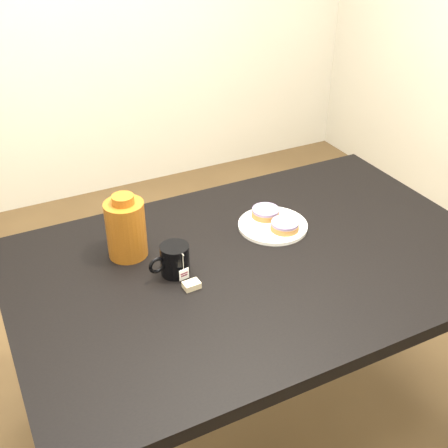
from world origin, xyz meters
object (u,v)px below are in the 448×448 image
object	(u,v)px
bagel_package	(126,228)
plate	(273,225)
bagel_back	(266,212)
table	(256,281)
teabag_pouch	(192,285)
bagel_front	(285,226)
mug	(174,260)

from	to	relation	value
bagel_package	plate	bearing A→B (deg)	-7.99
bagel_back	bagel_package	xyz separation A→B (m)	(-0.46, 0.01, 0.06)
table	plate	xyz separation A→B (m)	(0.13, 0.13, 0.09)
table	teabag_pouch	bearing A→B (deg)	-170.23
bagel_front	teabag_pouch	xyz separation A→B (m)	(-0.37, -0.12, -0.02)
bagel_front	bagel_package	distance (m)	0.49
table	teabag_pouch	size ratio (longest dim) A/B	31.11
mug	teabag_pouch	xyz separation A→B (m)	(0.02, -0.08, -0.04)
bagel_back	bagel_front	world-z (taller)	same
bagel_back	teabag_pouch	xyz separation A→B (m)	(-0.36, -0.22, -0.02)
table	bagel_package	size ratio (longest dim) A/B	7.17
plate	bagel_package	bearing A→B (deg)	172.01
table	bagel_back	bearing A→B (deg)	53.57
bagel_back	plate	bearing A→B (deg)	-94.02
bagel_front	mug	size ratio (longest dim) A/B	0.94
table	teabag_pouch	xyz separation A→B (m)	(-0.23, -0.04, 0.09)
bagel_front	bagel_package	world-z (taller)	bagel_package
bagel_package	mug	bearing A→B (deg)	-59.93
plate	bagel_package	size ratio (longest dim) A/B	1.12
table	bagel_back	size ratio (longest dim) A/B	12.21
teabag_pouch	bagel_package	world-z (taller)	bagel_package
plate	teabag_pouch	xyz separation A→B (m)	(-0.35, -0.16, 0.00)
table	plate	distance (m)	0.20
mug	bagel_back	bearing A→B (deg)	11.69
plate	mug	world-z (taller)	mug
table	mug	bearing A→B (deg)	170.10
table	plate	bearing A→B (deg)	44.56
plate	teabag_pouch	world-z (taller)	teabag_pouch
table	bagel_package	xyz separation A→B (m)	(-0.33, 0.19, 0.17)
plate	bagel_package	world-z (taller)	bagel_package
bagel_back	bagel_package	bearing A→B (deg)	178.58
bagel_back	bagel_front	size ratio (longest dim) A/B	0.96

